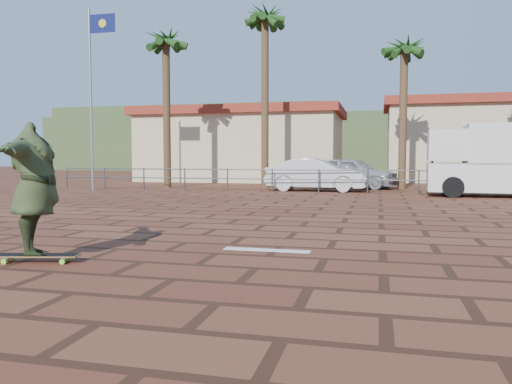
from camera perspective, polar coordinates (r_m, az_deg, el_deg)
ground at (r=9.34m, az=-1.36°, el=-5.15°), size 120.00×120.00×0.00m
paint_stripe at (r=8.03m, az=1.24°, el=-6.65°), size 1.40×0.22×0.01m
guardrail at (r=21.06m, az=7.20°, el=1.77°), size 24.06×0.06×1.00m
flagpole at (r=23.60m, az=-18.12°, el=11.48°), size 1.30×0.10×8.00m
palm_far_left at (r=25.07m, az=-10.27°, el=16.25°), size 2.40×2.40×8.25m
palm_left at (r=25.35m, az=1.05°, el=18.78°), size 2.40×2.40×9.45m
palm_center at (r=24.91m, az=16.60°, el=15.12°), size 2.40×2.40×7.75m
building_west at (r=32.04m, az=-1.45°, el=5.42°), size 12.60×7.60×4.50m
building_east at (r=33.39m, az=23.52°, el=5.47°), size 10.60×6.60×5.00m
hill_front at (r=58.97m, az=11.48°, el=5.39°), size 70.00×18.00×6.00m
hill_back at (r=69.39m, az=-6.87°, el=6.05°), size 35.00×14.00×8.00m
longboard at (r=7.74m, az=-23.77°, el=-6.70°), size 1.21×0.52×0.12m
skateboarder at (r=7.62m, az=-23.97°, el=0.36°), size 1.51×2.34×1.86m
campervan at (r=20.90m, az=26.34°, el=3.42°), size 5.35×2.53×2.71m
car_silver at (r=24.43m, az=10.88°, el=2.20°), size 4.72×3.00×1.50m
car_white at (r=22.07m, az=6.90°, el=1.98°), size 4.41×1.65×1.44m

